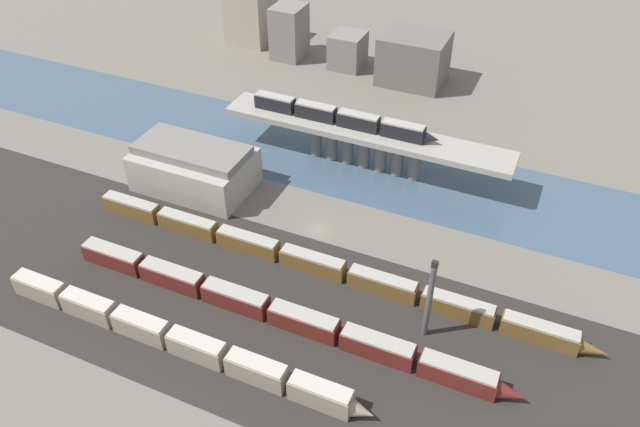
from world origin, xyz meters
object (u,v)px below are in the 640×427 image
at_px(train_yard_near, 175,339).
at_px(warehouse_building, 194,167).
at_px(train_yard_far, 320,265).
at_px(signal_tower, 429,300).
at_px(train_yard_mid, 277,313).
at_px(train_on_bridge, 342,117).

height_order(train_yard_near, warehouse_building, warehouse_building).
bearing_deg(train_yard_far, signal_tower, -16.18).
height_order(train_yard_mid, signal_tower, signal_tower).
xyz_separation_m(train_yard_near, signal_tower, (36.30, 19.38, 6.05)).
bearing_deg(signal_tower, train_yard_mid, -162.79).
bearing_deg(train_yard_far, train_yard_near, -119.26).
bearing_deg(train_yard_mid, warehouse_building, 140.82).
relative_size(train_on_bridge, train_yard_far, 0.44).
distance_m(train_yard_mid, signal_tower, 25.66).
relative_size(train_yard_mid, train_yard_far, 0.83).
bearing_deg(signal_tower, train_yard_far, 163.82).
xyz_separation_m(train_yard_near, train_yard_mid, (12.52, 12.02, -0.17)).
height_order(warehouse_building, signal_tower, signal_tower).
bearing_deg(train_on_bridge, signal_tower, -52.39).
xyz_separation_m(train_yard_far, warehouse_building, (-36.02, 14.10, 3.02)).
xyz_separation_m(train_yard_far, signal_tower, (21.89, -6.35, 6.31)).
bearing_deg(train_on_bridge, warehouse_building, -138.91).
height_order(train_yard_far, signal_tower, signal_tower).
height_order(train_yard_near, train_yard_far, train_yard_near).
relative_size(warehouse_building, signal_tower, 1.49).
relative_size(train_yard_far, warehouse_building, 4.03).
distance_m(train_on_bridge, signal_tower, 53.67).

